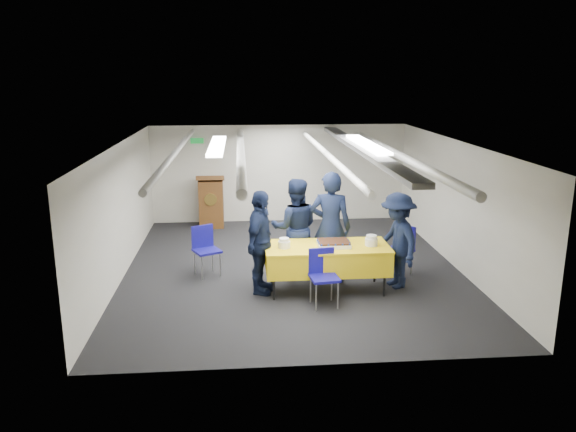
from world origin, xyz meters
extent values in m
plane|color=black|center=(0.00, 0.00, 0.00)|extent=(7.00, 7.00, 0.00)
cube|color=silver|center=(0.00, 3.49, 1.15)|extent=(6.00, 0.02, 2.30)
cube|color=silver|center=(-2.99, 0.00, 1.15)|extent=(0.02, 7.00, 2.30)
cube|color=silver|center=(2.99, 0.00, 1.15)|extent=(0.02, 7.00, 2.30)
cube|color=silver|center=(0.00, 0.00, 2.29)|extent=(6.00, 7.00, 0.02)
cylinder|color=silver|center=(-2.00, 0.00, 2.18)|extent=(0.10, 6.90, 0.10)
cylinder|color=silver|center=(-0.90, 0.00, 2.14)|extent=(0.14, 6.90, 0.14)
cylinder|color=silver|center=(0.60, 0.00, 2.10)|extent=(0.10, 6.90, 0.10)
cylinder|color=silver|center=(1.90, 0.00, 2.06)|extent=(0.14, 6.90, 0.14)
cube|color=gray|center=(1.20, 0.00, 2.20)|extent=(0.28, 6.90, 0.08)
cube|color=white|center=(-1.30, 0.00, 2.27)|extent=(0.25, 2.60, 0.04)
cube|color=white|center=(1.30, 0.00, 2.27)|extent=(0.25, 2.60, 0.04)
cube|color=#0C591E|center=(-1.90, 3.47, 1.95)|extent=(0.30, 0.04, 0.12)
cylinder|color=black|center=(-0.43, -1.42, 0.18)|extent=(0.04, 0.04, 0.36)
cylinder|color=black|center=(1.34, -1.42, 0.18)|extent=(0.04, 0.04, 0.36)
cylinder|color=black|center=(-0.43, -0.76, 0.18)|extent=(0.04, 0.04, 0.36)
cylinder|color=black|center=(1.34, -0.76, 0.18)|extent=(0.04, 0.04, 0.36)
cube|color=yellow|center=(0.46, -1.09, 0.54)|extent=(1.99, 0.87, 0.39)
cube|color=yellow|center=(0.46, -1.09, 0.76)|extent=(2.01, 0.89, 0.03)
cube|color=white|center=(0.56, -1.11, 0.80)|extent=(0.51, 0.41, 0.06)
cube|color=black|center=(0.56, -1.11, 0.84)|extent=(0.49, 0.39, 0.03)
sphere|color=navy|center=(0.33, -1.30, 0.84)|extent=(0.04, 0.04, 0.04)
sphere|color=navy|center=(0.33, -0.93, 0.84)|extent=(0.04, 0.04, 0.04)
sphere|color=navy|center=(0.45, -1.30, 0.84)|extent=(0.04, 0.04, 0.04)
sphere|color=navy|center=(0.45, -0.93, 0.84)|extent=(0.04, 0.04, 0.04)
sphere|color=navy|center=(0.56, -1.30, 0.84)|extent=(0.04, 0.04, 0.04)
sphere|color=navy|center=(0.56, -0.93, 0.84)|extent=(0.04, 0.04, 0.04)
sphere|color=navy|center=(0.67, -1.30, 0.84)|extent=(0.04, 0.04, 0.04)
sphere|color=navy|center=(0.67, -0.93, 0.84)|extent=(0.04, 0.04, 0.04)
sphere|color=navy|center=(0.78, -1.30, 0.84)|extent=(0.04, 0.04, 0.04)
sphere|color=navy|center=(0.78, -0.93, 0.84)|extent=(0.04, 0.04, 0.04)
sphere|color=navy|center=(0.31, -1.20, 0.84)|extent=(0.04, 0.04, 0.04)
sphere|color=navy|center=(0.80, -1.20, 0.84)|extent=(0.04, 0.04, 0.04)
sphere|color=navy|center=(0.31, -1.11, 0.84)|extent=(0.04, 0.04, 0.04)
sphere|color=navy|center=(0.80, -1.11, 0.84)|extent=(0.04, 0.04, 0.04)
sphere|color=navy|center=(0.31, -1.02, 0.84)|extent=(0.04, 0.04, 0.04)
sphere|color=navy|center=(0.80, -1.02, 0.84)|extent=(0.04, 0.04, 0.04)
cylinder|color=white|center=(-0.24, -1.14, 0.82)|extent=(0.19, 0.19, 0.11)
cylinder|color=white|center=(-0.24, -1.14, 0.90)|extent=(0.16, 0.16, 0.05)
cylinder|color=white|center=(1.17, -1.14, 0.83)|extent=(0.20, 0.20, 0.12)
cylinder|color=white|center=(1.17, -1.14, 0.92)|extent=(0.17, 0.17, 0.05)
cube|color=brown|center=(-1.60, 3.05, 0.55)|extent=(0.55, 0.45, 1.10)
cube|color=brown|center=(-1.60, 3.02, 1.15)|extent=(0.62, 0.53, 0.21)
cylinder|color=gold|center=(-1.60, 2.81, 0.70)|extent=(0.28, 0.02, 0.28)
cylinder|color=gray|center=(0.18, -1.89, 0.21)|extent=(0.02, 0.02, 0.43)
cylinder|color=gray|center=(0.52, -1.85, 0.21)|extent=(0.02, 0.02, 0.43)
cylinder|color=gray|center=(0.14, -1.55, 0.21)|extent=(0.02, 0.02, 0.43)
cylinder|color=gray|center=(0.47, -1.51, 0.21)|extent=(0.02, 0.02, 0.43)
cube|color=navy|center=(0.33, -1.70, 0.45)|extent=(0.47, 0.47, 0.04)
cube|color=navy|center=(0.30, -1.51, 0.67)|extent=(0.40, 0.09, 0.40)
cylinder|color=gray|center=(1.59, -0.41, 0.21)|extent=(0.02, 0.02, 0.43)
cylinder|color=gray|center=(1.80, -0.68, 0.21)|extent=(0.02, 0.02, 0.43)
cylinder|color=gray|center=(1.87, -0.21, 0.21)|extent=(0.02, 0.02, 0.43)
cylinder|color=gray|center=(2.07, -0.48, 0.21)|extent=(0.02, 0.02, 0.43)
cube|color=navy|center=(1.83, -0.45, 0.45)|extent=(0.59, 0.59, 0.04)
cube|color=navy|center=(1.98, -0.33, 0.67)|extent=(0.27, 0.34, 0.40)
cylinder|color=gray|center=(-1.61, -0.43, 0.21)|extent=(0.02, 0.02, 0.43)
cylinder|color=gray|center=(-1.30, -0.28, 0.21)|extent=(0.02, 0.02, 0.43)
cylinder|color=gray|center=(-1.75, -0.12, 0.21)|extent=(0.02, 0.02, 0.43)
cylinder|color=gray|center=(-1.45, 0.03, 0.21)|extent=(0.02, 0.02, 0.43)
cube|color=navy|center=(-1.53, -0.20, 0.45)|extent=(0.56, 0.56, 0.04)
cube|color=navy|center=(-1.61, -0.03, 0.67)|extent=(0.38, 0.21, 0.40)
imported|color=black|center=(0.58, -0.64, 0.95)|extent=(0.80, 0.64, 1.91)
imported|color=black|center=(0.01, -0.33, 0.87)|extent=(0.88, 0.71, 1.74)
imported|color=black|center=(-0.62, -1.07, 0.85)|extent=(0.71, 1.07, 1.69)
imported|color=black|center=(1.64, -1.00, 0.80)|extent=(0.82, 1.14, 1.60)
camera|label=1|loc=(-0.91, -9.65, 3.48)|focal=35.00mm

